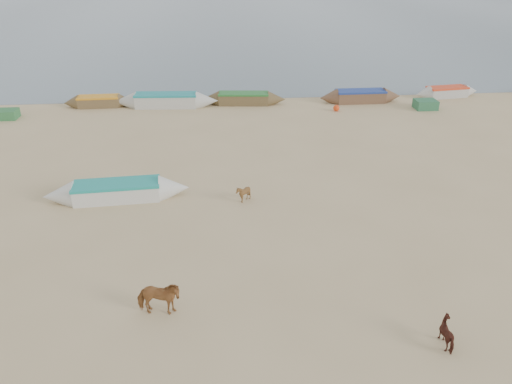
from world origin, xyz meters
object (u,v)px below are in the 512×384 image
near_canoe (117,191)px  calf_front (243,193)px  cow_adult (159,299)px  calf_right (450,334)px

near_canoe → calf_front: bearing=-11.5°
cow_adult → near_canoe: bearing=24.4°
cow_adult → calf_right: 8.69m
cow_adult → calf_front: bearing=-15.8°
calf_front → cow_adult: bearing=-26.1°
calf_front → near_canoe: (-5.70, 0.77, -0.00)m
cow_adult → calf_right: bearing=-97.0°
cow_adult → calf_right: (8.43, -2.11, -0.20)m
cow_adult → near_canoe: (-2.56, 8.22, -0.19)m
calf_right → cow_adult: bearing=51.1°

